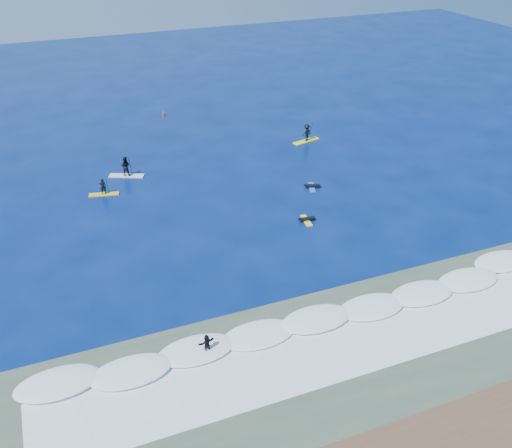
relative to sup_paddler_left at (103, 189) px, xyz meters
name	(u,v)px	position (x,y,z in m)	size (l,w,h in m)	color
ground	(245,245)	(8.89, -12.86, -0.59)	(160.00, 160.00, 0.00)	#031749
shallow_water	(330,364)	(8.89, -26.86, -0.58)	(90.00, 13.00, 0.01)	#374B3A
breaking_wave	(300,323)	(8.89, -22.86, -0.59)	(40.00, 6.00, 0.30)	white
whitewater	(322,353)	(8.89, -25.86, -0.59)	(34.00, 5.00, 0.02)	silver
sup_paddler_left	(103,189)	(0.00, 0.00, 0.00)	(2.76, 1.27, 1.88)	gold
sup_paddler_center	(126,168)	(2.66, 3.17, 0.29)	(3.40, 2.15, 2.35)	silver
sup_paddler_right	(307,134)	(22.89, 4.67, 0.31)	(3.37, 1.62, 2.29)	yellow
prone_paddler_near	(306,220)	(15.06, -11.23, -0.45)	(1.50, 1.93, 0.39)	yellow
prone_paddler_far	(312,186)	(18.30, -5.84, -0.45)	(1.54, 2.04, 0.42)	blue
wave_surfer	(207,344)	(2.46, -23.35, 0.15)	(1.83, 0.88, 1.28)	white
marker_buoy	(164,114)	(10.20, 18.63, -0.29)	(0.29, 0.29, 0.68)	#D34312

